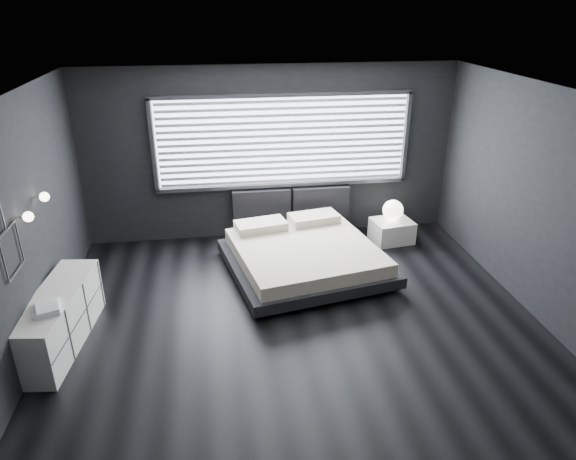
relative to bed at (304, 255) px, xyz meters
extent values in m
plane|color=black|center=(-0.31, -1.33, -0.26)|extent=(6.00, 6.00, 0.00)
plane|color=silver|center=(-0.31, -1.33, 2.54)|extent=(6.00, 6.00, 0.00)
cube|color=black|center=(-0.31, 1.42, 1.14)|extent=(6.00, 0.04, 2.80)
cube|color=black|center=(-0.31, -4.08, 1.14)|extent=(6.00, 0.04, 2.80)
cube|color=black|center=(-3.31, -1.33, 1.14)|extent=(0.04, 5.50, 2.80)
cube|color=black|center=(2.69, -1.33, 1.14)|extent=(0.04, 5.50, 2.80)
cube|color=white|center=(-0.11, 1.40, 1.35)|extent=(4.00, 0.02, 1.38)
cube|color=#47474C|center=(-2.15, 1.37, 1.35)|extent=(0.06, 0.08, 1.48)
cube|color=#47474C|center=(1.93, 1.37, 1.35)|extent=(0.06, 0.08, 1.48)
cube|color=#47474C|center=(-0.11, 1.37, 2.08)|extent=(4.14, 0.08, 0.06)
cube|color=#47474C|center=(-0.11, 1.37, 0.62)|extent=(4.14, 0.08, 0.06)
cube|color=silver|center=(-0.11, 1.34, 1.35)|extent=(3.94, 0.03, 1.32)
cube|color=black|center=(-0.49, 1.31, 0.31)|extent=(0.96, 0.16, 0.52)
cube|color=black|center=(0.51, 1.31, 0.31)|extent=(0.96, 0.16, 0.52)
cylinder|color=silver|center=(-3.26, -1.28, 1.34)|extent=(0.10, 0.02, 0.02)
sphere|color=#FFE5B7|center=(-3.19, -1.28, 1.34)|extent=(0.11, 0.11, 0.11)
cylinder|color=silver|center=(-3.26, -0.68, 1.34)|extent=(0.10, 0.02, 0.02)
sphere|color=#FFE5B7|center=(-3.19, -0.68, 1.34)|extent=(0.11, 0.11, 0.11)
cube|color=#47474C|center=(-3.29, -1.65, 1.59)|extent=(0.01, 0.02, 0.46)
cube|color=#47474C|center=(-3.29, -1.63, 1.35)|extent=(0.01, 0.46, 0.02)
cube|color=#47474C|center=(-3.29, -1.63, 0.89)|extent=(0.01, 0.46, 0.02)
cube|color=#47474C|center=(-3.29, -1.40, 1.12)|extent=(0.01, 0.02, 0.46)
cube|color=#47474C|center=(-3.29, -1.86, 1.12)|extent=(0.01, 0.02, 0.46)
cube|color=black|center=(-0.75, -1.04, -0.22)|extent=(0.14, 0.14, 0.08)
cube|color=black|center=(1.09, -0.68, -0.22)|extent=(0.14, 0.14, 0.08)
cube|color=black|center=(-1.07, 0.60, -0.22)|extent=(0.14, 0.14, 0.08)
cube|color=black|center=(0.76, 0.96, -0.22)|extent=(0.14, 0.14, 0.08)
cube|color=black|center=(0.01, -0.04, -0.10)|extent=(2.53, 2.45, 0.16)
cube|color=beige|center=(0.01, -0.04, 0.07)|extent=(2.27, 2.27, 0.20)
cube|color=beige|center=(-0.58, 0.63, 0.24)|extent=(0.83, 0.55, 0.13)
cube|color=beige|center=(0.29, 0.80, 0.24)|extent=(0.83, 0.55, 0.13)
cube|color=white|center=(1.62, 0.81, -0.08)|extent=(0.69, 0.61, 0.37)
sphere|color=white|center=(1.62, 0.86, 0.27)|extent=(0.33, 0.33, 0.33)
cube|color=white|center=(-3.09, -1.32, 0.07)|extent=(0.66, 1.71, 0.67)
cube|color=#47474C|center=(-2.86, -1.34, 0.07)|extent=(0.21, 1.64, 0.65)
cube|color=white|center=(-3.08, -1.65, 0.43)|extent=(0.34, 0.39, 0.04)
cube|color=white|center=(-3.07, -1.67, 0.46)|extent=(0.31, 0.36, 0.03)
camera|label=1|loc=(-1.21, -6.60, 3.43)|focal=32.00mm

